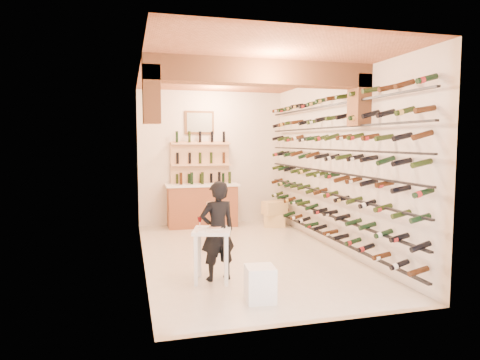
% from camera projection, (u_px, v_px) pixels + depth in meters
% --- Properties ---
extents(ground, '(6.00, 6.00, 0.00)m').
position_uv_depth(ground, '(244.00, 254.00, 7.59)').
color(ground, beige).
rests_on(ground, ground).
extents(room_shell, '(3.52, 6.02, 3.21)m').
position_uv_depth(room_shell, '(248.00, 126.00, 7.14)').
color(room_shell, beige).
rests_on(room_shell, ground).
extents(wine_rack, '(0.32, 5.70, 2.56)m').
position_uv_depth(wine_rack, '(325.00, 166.00, 7.84)').
color(wine_rack, black).
rests_on(wine_rack, ground).
extents(back_counter, '(1.70, 0.62, 1.29)m').
position_uv_depth(back_counter, '(202.00, 204.00, 10.02)').
color(back_counter, brown).
rests_on(back_counter, ground).
extents(back_shelving, '(1.40, 0.31, 2.73)m').
position_uv_depth(back_shelving, '(200.00, 176.00, 10.19)').
color(back_shelving, '#DBA97B').
rests_on(back_shelving, ground).
extents(tasting_table, '(0.65, 0.65, 0.92)m').
position_uv_depth(tasting_table, '(212.00, 238.00, 6.07)').
color(tasting_table, white).
rests_on(tasting_table, ground).
extents(white_stool, '(0.39, 0.39, 0.44)m').
position_uv_depth(white_stool, '(260.00, 284.00, 5.34)').
color(white_stool, white).
rests_on(white_stool, ground).
extents(person, '(0.58, 0.44, 1.44)m').
position_uv_depth(person, '(218.00, 231.00, 6.12)').
color(person, black).
rests_on(person, ground).
extents(chrome_barstool, '(0.46, 0.46, 0.88)m').
position_uv_depth(chrome_barstool, '(218.00, 222.00, 7.85)').
color(chrome_barstool, silver).
rests_on(chrome_barstool, ground).
extents(crate_lower, '(0.57, 0.47, 0.29)m').
position_uv_depth(crate_lower, '(274.00, 220.00, 10.04)').
color(crate_lower, '#E6C17E').
rests_on(crate_lower, ground).
extents(crate_upper, '(0.58, 0.45, 0.31)m').
position_uv_depth(crate_upper, '(274.00, 208.00, 10.01)').
color(crate_upper, '#E6C17E').
rests_on(crate_upper, crate_lower).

